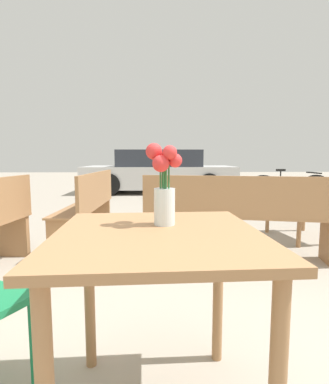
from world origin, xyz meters
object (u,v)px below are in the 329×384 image
(bench_far, at_px, (237,213))
(flower_vase, at_px, (164,186))
(table_front, at_px, (158,264))
(bench_middle, at_px, (90,205))
(table_back, at_px, (303,191))
(bicycle, at_px, (289,193))
(parked_car, at_px, (159,172))

(bench_far, bearing_deg, flower_vase, -114.84)
(table_front, distance_m, bench_middle, 2.64)
(table_front, distance_m, table_back, 3.20)
(bench_far, distance_m, bicycle, 3.06)
(bench_far, relative_size, parked_car, 0.44)
(flower_vase, bearing_deg, bench_middle, 108.68)
(table_back, bearing_deg, table_front, -125.65)
(bench_far, bearing_deg, bench_middle, 156.36)
(bench_middle, height_order, bicycle, bench_middle)
(table_front, height_order, bench_middle, bench_middle)
(bench_middle, distance_m, bench_far, 1.74)
(flower_vase, bearing_deg, bicycle, 59.72)
(bench_middle, xyz_separation_m, parked_car, (0.93, 5.35, 0.14))
(bench_middle, bearing_deg, parked_car, 80.16)
(flower_vase, distance_m, parked_car, 7.75)
(table_front, distance_m, bicycle, 5.04)
(table_front, bearing_deg, bench_middle, 107.36)
(table_front, xyz_separation_m, bicycle, (2.51, 4.37, -0.26))
(bench_middle, relative_size, parked_car, 0.36)
(flower_vase, bearing_deg, table_front, -101.99)
(flower_vase, relative_size, parked_car, 0.07)
(table_back, xyz_separation_m, parked_car, (-1.72, 5.26, -0.01))
(bench_middle, bearing_deg, table_back, 1.80)
(table_back, height_order, parked_car, parked_car)
(table_back, relative_size, parked_car, 0.21)
(table_front, bearing_deg, flower_vase, 78.01)
(parked_car, bearing_deg, bicycle, -55.92)
(bicycle, bearing_deg, bench_middle, -150.63)
(flower_vase, relative_size, bench_far, 0.17)
(bench_middle, height_order, table_back, bench_middle)
(bench_middle, distance_m, parked_car, 5.43)
(flower_vase, height_order, bicycle, flower_vase)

